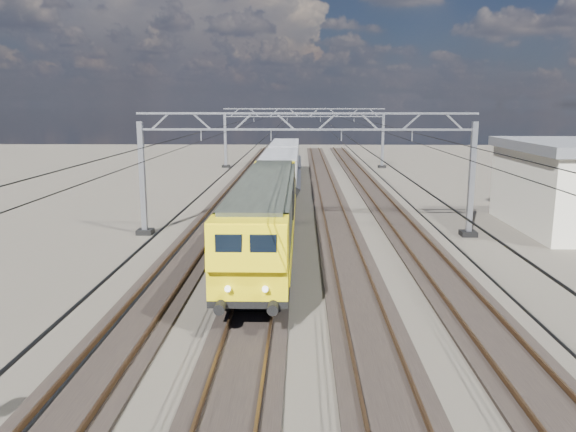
{
  "coord_description": "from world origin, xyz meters",
  "views": [
    {
      "loc": [
        -0.26,
        -28.15,
        7.53
      ],
      "look_at": [
        -0.88,
        -2.35,
        2.4
      ],
      "focal_mm": 35.0,
      "sensor_mm": 36.0,
      "label": 1
    }
  ],
  "objects_px": {
    "catenary_gantry_mid": "(306,169)",
    "hopper_wagon_mid": "(285,156)",
    "hopper_wagon_lead": "(280,172)",
    "catenary_gantry_far": "(304,135)",
    "locomotive": "(266,212)"
  },
  "relations": [
    {
      "from": "hopper_wagon_mid",
      "to": "locomotive",
      "type": "bearing_deg",
      "value": -90.0
    },
    {
      "from": "hopper_wagon_lead",
      "to": "hopper_wagon_mid",
      "type": "height_order",
      "value": "same"
    },
    {
      "from": "hopper_wagon_lead",
      "to": "catenary_gantry_mid",
      "type": "bearing_deg",
      "value": -81.13
    },
    {
      "from": "catenary_gantry_far",
      "to": "catenary_gantry_mid",
      "type": "bearing_deg",
      "value": -90.0
    },
    {
      "from": "locomotive",
      "to": "catenary_gantry_mid",
      "type": "bearing_deg",
      "value": 67.7
    },
    {
      "from": "catenary_gantry_mid",
      "to": "catenary_gantry_far",
      "type": "xyz_separation_m",
      "value": [
        0.0,
        36.0,
        0.0
      ]
    },
    {
      "from": "catenary_gantry_mid",
      "to": "hopper_wagon_mid",
      "type": "distance_m",
      "value": 27.15
    },
    {
      "from": "hopper_wagon_lead",
      "to": "hopper_wagon_mid",
      "type": "bearing_deg",
      "value": 90.0
    },
    {
      "from": "catenary_gantry_mid",
      "to": "hopper_wagon_lead",
      "type": "height_order",
      "value": "catenary_gantry_mid"
    },
    {
      "from": "catenary_gantry_far",
      "to": "hopper_wagon_mid",
      "type": "xyz_separation_m",
      "value": [
        -2.0,
        -8.98,
        -1.67
      ]
    },
    {
      "from": "catenary_gantry_far",
      "to": "locomotive",
      "type": "xyz_separation_m",
      "value": [
        -2.0,
        -40.88,
        -1.58
      ]
    },
    {
      "from": "catenary_gantry_mid",
      "to": "hopper_wagon_lead",
      "type": "bearing_deg",
      "value": 98.87
    },
    {
      "from": "catenary_gantry_far",
      "to": "locomotive",
      "type": "bearing_deg",
      "value": -92.8
    },
    {
      "from": "catenary_gantry_far",
      "to": "hopper_wagon_lead",
      "type": "bearing_deg",
      "value": -94.93
    },
    {
      "from": "catenary_gantry_mid",
      "to": "locomotive",
      "type": "height_order",
      "value": "catenary_gantry_mid"
    }
  ]
}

